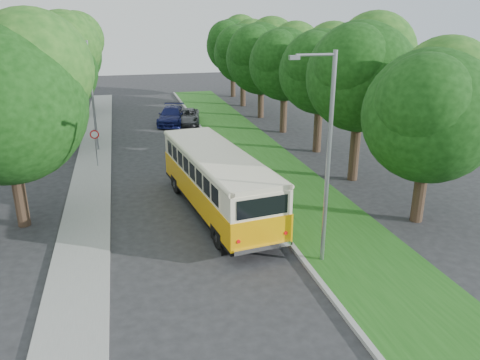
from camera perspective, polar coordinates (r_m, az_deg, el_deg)
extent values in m
plane|color=#262628|center=(19.75, -4.69, -7.99)|extent=(120.00, 120.00, 0.00)
cube|color=gray|center=(24.90, 1.48, -1.72)|extent=(0.20, 70.00, 0.15)
cube|color=#1E5316|center=(25.60, 6.55, -1.26)|extent=(4.50, 70.00, 0.13)
cube|color=gray|center=(24.15, -18.11, -3.47)|extent=(2.20, 70.00, 0.12)
cylinder|color=#332319|center=(22.85, 21.12, -0.81)|extent=(0.56, 0.56, 3.35)
sphere|color=black|center=(22.00, 22.16, 7.23)|extent=(5.85, 5.85, 5.85)
sphere|color=black|center=(22.88, 23.79, 10.44)|extent=(4.38, 4.38, 4.38)
sphere|color=black|center=(20.78, 21.61, 8.71)|extent=(4.09, 4.09, 4.09)
cylinder|color=#332319|center=(27.46, 13.85, 4.27)|extent=(0.56, 0.56, 4.26)
sphere|color=black|center=(26.75, 14.52, 12.08)|extent=(5.98, 5.98, 5.98)
sphere|color=black|center=(27.66, 16.10, 14.67)|extent=(4.49, 4.49, 4.49)
sphere|color=black|center=(25.59, 13.65, 13.53)|extent=(4.19, 4.19, 4.19)
cylinder|color=#332319|center=(32.87, 9.48, 6.77)|extent=(0.56, 0.56, 3.95)
sphere|color=black|center=(32.28, 9.84, 12.87)|extent=(5.61, 5.61, 5.61)
sphere|color=black|center=(33.09, 11.16, 14.90)|extent=(4.21, 4.21, 4.21)
sphere|color=black|center=(31.24, 8.99, 13.99)|extent=(3.92, 3.92, 3.92)
cylinder|color=#332319|center=(38.19, 5.34, 8.66)|extent=(0.56, 0.56, 3.86)
sphere|color=black|center=(37.69, 5.51, 13.86)|extent=(5.64, 5.64, 5.64)
sphere|color=black|center=(38.47, 6.72, 15.62)|extent=(4.23, 4.23, 4.23)
sphere|color=black|center=(36.69, 4.65, 14.84)|extent=(3.95, 3.95, 3.95)
cylinder|color=#332319|center=(43.79, 2.56, 9.94)|extent=(0.56, 0.56, 3.58)
sphere|color=black|center=(43.34, 2.63, 14.55)|extent=(6.36, 6.36, 6.36)
sphere|color=black|center=(44.18, 3.85, 16.28)|extent=(4.77, 4.77, 4.77)
sphere|color=black|center=(42.25, 1.69, 15.52)|extent=(4.45, 4.45, 4.45)
cylinder|color=#332319|center=(49.45, 0.36, 11.13)|extent=(0.56, 0.56, 3.68)
sphere|color=black|center=(49.06, 0.37, 15.14)|extent=(5.91, 5.91, 5.91)
sphere|color=black|center=(49.82, 1.40, 16.57)|extent=(4.43, 4.43, 4.43)
sphere|color=black|center=(48.07, -0.45, 15.93)|extent=(4.14, 4.14, 4.14)
cylinder|color=#332319|center=(55.28, -0.86, 12.22)|extent=(0.56, 0.56, 4.05)
sphere|color=black|center=(54.93, -0.88, 16.01)|extent=(5.97, 5.97, 5.97)
sphere|color=black|center=(55.70, 0.05, 17.29)|extent=(4.48, 4.48, 4.48)
sphere|color=black|center=(53.96, -1.66, 16.74)|extent=(4.18, 4.18, 4.18)
cylinder|color=#332319|center=(23.00, -25.39, -0.84)|extent=(0.56, 0.56, 3.68)
sphere|color=black|center=(22.10, -26.79, 8.21)|extent=(6.80, 6.80, 6.80)
sphere|color=black|center=(22.37, -23.96, 12.29)|extent=(5.10, 5.10, 5.10)
cylinder|color=#332319|center=(36.35, -21.68, 6.66)|extent=(0.56, 0.56, 3.68)
sphere|color=black|center=(35.79, -22.44, 12.44)|extent=(6.80, 6.80, 6.80)
sphere|color=black|center=(36.22, -20.67, 14.90)|extent=(5.10, 5.10, 5.10)
sphere|color=black|center=(35.03, -24.48, 13.45)|extent=(4.76, 4.76, 4.76)
cylinder|color=#332319|center=(48.09, -20.14, 9.71)|extent=(0.56, 0.56, 3.68)
sphere|color=black|center=(47.67, -20.67, 14.10)|extent=(6.80, 6.80, 6.80)
sphere|color=black|center=(48.16, -19.34, 15.92)|extent=(5.10, 5.10, 5.10)
sphere|color=black|center=(46.88, -22.17, 14.89)|extent=(4.76, 4.76, 4.76)
cylinder|color=gray|center=(17.19, 10.69, 1.90)|extent=(0.16, 0.16, 8.00)
cylinder|color=gray|center=(16.17, 9.23, 14.83)|extent=(1.40, 0.10, 0.10)
cube|color=gray|center=(15.89, 6.65, 14.61)|extent=(0.35, 0.16, 0.14)
cylinder|color=gray|center=(33.78, -17.53, 9.55)|extent=(0.16, 0.16, 7.50)
cylinder|color=gray|center=(33.44, -19.41, 15.50)|extent=(1.40, 0.10, 0.10)
cube|color=gray|center=(33.51, -20.72, 15.24)|extent=(0.35, 0.16, 0.14)
cylinder|color=gray|center=(30.39, -17.15, 3.69)|extent=(0.06, 0.06, 2.50)
cone|color=red|center=(30.13, -17.32, 5.32)|extent=(0.56, 0.02, 0.56)
cone|color=white|center=(30.11, -17.32, 5.31)|extent=(0.40, 0.02, 0.40)
imported|color=silver|center=(26.79, -4.23, 1.32)|extent=(2.62, 4.66, 1.50)
imported|color=white|center=(31.43, -4.14, 3.90)|extent=(2.20, 4.13, 1.29)
imported|color=#12174F|center=(41.63, -8.35, 7.78)|extent=(3.21, 5.46, 1.49)
imported|color=#505157|center=(41.78, -6.42, 7.73)|extent=(2.74, 4.73, 1.24)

